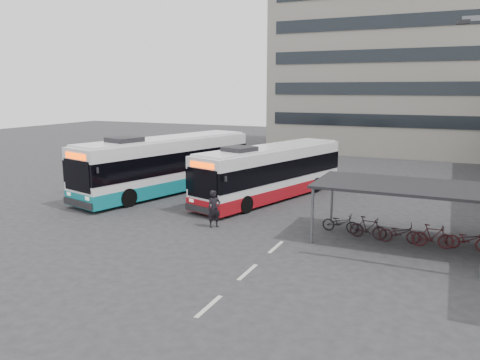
% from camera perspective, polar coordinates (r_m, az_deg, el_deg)
% --- Properties ---
extents(ground, '(120.00, 120.00, 0.00)m').
position_cam_1_polar(ground, '(20.87, -2.12, -7.25)').
color(ground, '#28282B').
rests_on(ground, ground).
extents(bike_shelter, '(10.00, 4.00, 2.54)m').
position_cam_1_polar(bike_shelter, '(21.37, 22.66, -3.89)').
color(bike_shelter, '#595B60').
rests_on(bike_shelter, ground).
extents(office_block, '(30.00, 15.00, 25.00)m').
position_cam_1_polar(office_block, '(54.14, 22.10, 16.57)').
color(office_block, gray).
rests_on(office_block, ground).
extents(road_markings, '(0.15, 7.60, 0.01)m').
position_cam_1_polar(road_markings, '(17.32, 0.93, -11.15)').
color(road_markings, beige).
rests_on(road_markings, ground).
extents(bus_main, '(5.80, 11.79, 3.42)m').
position_cam_1_polar(bus_main, '(28.30, 3.79, 0.91)').
color(bus_main, white).
rests_on(bus_main, ground).
extents(bus_teal, '(6.01, 13.10, 3.79)m').
position_cam_1_polar(bus_teal, '(30.35, -8.95, 1.82)').
color(bus_teal, white).
rests_on(bus_teal, ground).
extents(pedestrian, '(0.76, 0.78, 1.80)m').
position_cam_1_polar(pedestrian, '(22.47, -3.18, -3.54)').
color(pedestrian, black).
rests_on(pedestrian, ground).
extents(sign_totem_mid, '(0.60, 0.19, 2.79)m').
position_cam_1_polar(sign_totem_mid, '(30.93, -19.38, 0.89)').
color(sign_totem_mid, '#B20A25').
rests_on(sign_totem_mid, ground).
extents(sign_totem_north, '(0.51, 0.16, 2.34)m').
position_cam_1_polar(sign_totem_north, '(35.86, -15.26, 2.09)').
color(sign_totem_north, '#B20A25').
rests_on(sign_totem_north, ground).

